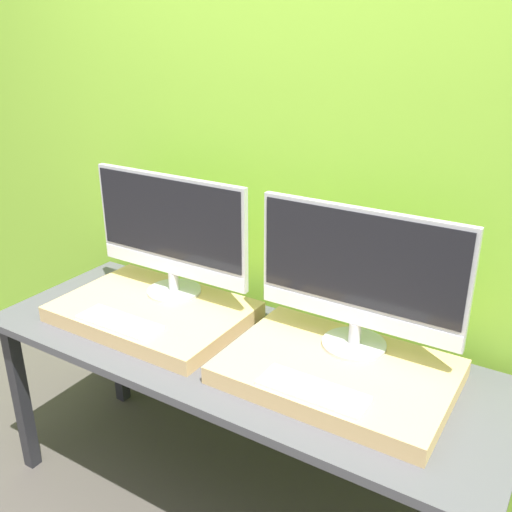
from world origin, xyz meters
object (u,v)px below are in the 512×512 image
(keyboard_right, at_px, (313,390))
(keyboard_left, at_px, (119,322))
(monitor_left, at_px, (170,231))
(monitor_right, at_px, (359,275))

(keyboard_right, bearing_deg, keyboard_left, 180.00)
(monitor_left, distance_m, keyboard_left, 0.39)
(monitor_left, bearing_deg, keyboard_right, -21.63)
(monitor_left, xyz_separation_m, keyboard_right, (0.76, -0.30, -0.25))
(keyboard_left, relative_size, monitor_right, 0.47)
(keyboard_left, xyz_separation_m, keyboard_right, (0.76, 0.00, 0.00))
(monitor_left, xyz_separation_m, keyboard_left, (0.00, -0.30, -0.25))
(monitor_right, bearing_deg, keyboard_right, -90.00)
(keyboard_left, xyz_separation_m, monitor_right, (0.76, 0.30, 0.25))
(monitor_left, height_order, monitor_right, same)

